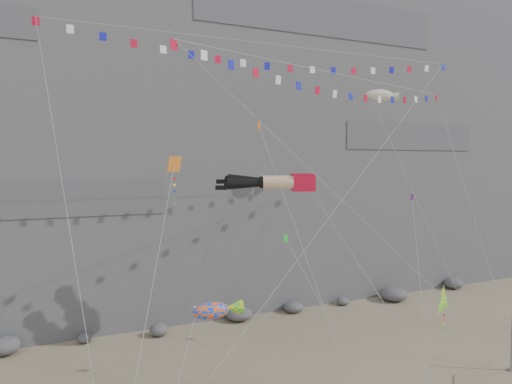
# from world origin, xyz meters

# --- Properties ---
(cliff) EXTENTS (80.00, 28.00, 50.00)m
(cliff) POSITION_xyz_m (0.00, 32.00, 25.00)
(cliff) COLOR slate
(cliff) RESTS_ON ground
(talus_boulders) EXTENTS (60.00, 3.00, 1.20)m
(talus_boulders) POSITION_xyz_m (0.00, 17.00, 0.60)
(talus_boulders) COLOR #5B5B60
(talus_boulders) RESTS_ON ground
(anchor_pole_right) EXTENTS (0.12, 0.12, 3.88)m
(anchor_pole_right) POSITION_xyz_m (13.19, -2.06, 1.94)
(anchor_pole_right) COLOR gray
(anchor_pole_right) RESTS_ON ground
(legs_kite) EXTENTS (8.83, 17.75, 19.69)m
(legs_kite) POSITION_xyz_m (-0.73, 8.05, 13.51)
(legs_kite) COLOR red
(legs_kite) RESTS_ON ground
(flag_banner_upper) EXTENTS (33.92, 12.74, 30.75)m
(flag_banner_upper) POSITION_xyz_m (-0.53, 8.01, 23.94)
(flag_banner_upper) COLOR red
(flag_banner_upper) RESTS_ON ground
(flag_banner_lower) EXTENTS (28.40, 12.47, 24.90)m
(flag_banner_lower) POSITION_xyz_m (3.06, 4.64, 21.40)
(flag_banner_lower) COLOR red
(flag_banner_lower) RESTS_ON ground
(harlequin_kite) EXTENTS (6.48, 9.81, 18.11)m
(harlequin_kite) POSITION_xyz_m (-10.06, 3.58, 14.87)
(harlequin_kite) COLOR red
(harlequin_kite) RESTS_ON ground
(fish_windsock) EXTENTS (6.28, 4.46, 9.06)m
(fish_windsock) POSITION_xyz_m (-9.35, -0.79, 6.93)
(fish_windsock) COLOR #FF560D
(fish_windsock) RESTS_ON ground
(delta_kite) EXTENTS (3.48, 3.16, 8.20)m
(delta_kite) POSITION_xyz_m (3.87, -4.61, 6.77)
(delta_kite) COLOR yellow
(delta_kite) RESTS_ON ground
(blimp_windsock) EXTENTS (3.97, 13.01, 24.25)m
(blimp_windsock) POSITION_xyz_m (11.47, 10.86, 21.16)
(blimp_windsock) COLOR beige
(blimp_windsock) RESTS_ON ground
(small_kite_a) EXTENTS (1.76, 12.33, 21.18)m
(small_kite_a) POSITION_xyz_m (-2.78, 6.51, 17.32)
(small_kite_a) COLOR #FF6115
(small_kite_a) RESTS_ON ground
(small_kite_b) EXTENTS (8.34, 10.92, 17.78)m
(small_kite_b) POSITION_xyz_m (9.10, 3.83, 12.07)
(small_kite_b) COLOR purple
(small_kite_b) RESTS_ON ground
(small_kite_c) EXTENTS (1.57, 11.34, 14.65)m
(small_kite_c) POSITION_xyz_m (-2.60, 2.84, 9.78)
(small_kite_c) COLOR green
(small_kite_c) RESTS_ON ground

